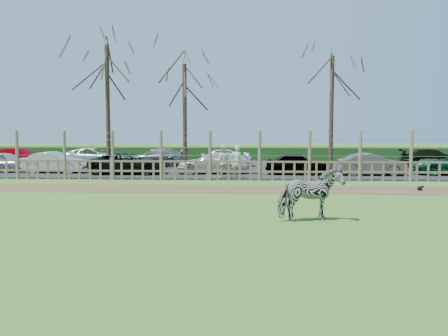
{
  "coord_description": "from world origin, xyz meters",
  "views": [
    {
      "loc": [
        2.04,
        -17.09,
        2.8
      ],
      "look_at": [
        1.0,
        2.5,
        1.1
      ],
      "focal_mm": 40.0,
      "sensor_mm": 36.0,
      "label": 1
    }
  ],
  "objects_px": {
    "crow": "(420,188)",
    "car_4": "(297,164)",
    "tree_right": "(332,85)",
    "car_13": "(433,158)",
    "zebra": "(310,195)",
    "car_3": "(213,163)",
    "car_8": "(94,157)",
    "car_7": "(19,157)",
    "tree_left": "(107,77)",
    "car_2": "(127,163)",
    "car_9": "(156,157)",
    "car_5": "(372,164)",
    "car_10": "(227,157)",
    "visitor_a": "(237,162)",
    "tree_mid": "(185,91)",
    "visitor_b": "(223,161)",
    "car_1": "(55,162)"
  },
  "relations": [
    {
      "from": "crow",
      "to": "zebra",
      "type": "bearing_deg",
      "value": -127.93
    },
    {
      "from": "car_2",
      "to": "car_9",
      "type": "relative_size",
      "value": 1.04
    },
    {
      "from": "tree_right",
      "to": "car_9",
      "type": "height_order",
      "value": "tree_right"
    },
    {
      "from": "car_8",
      "to": "visitor_a",
      "type": "bearing_deg",
      "value": -126.15
    },
    {
      "from": "tree_left",
      "to": "car_2",
      "type": "relative_size",
      "value": 1.82
    },
    {
      "from": "crow",
      "to": "car_13",
      "type": "relative_size",
      "value": 0.07
    },
    {
      "from": "car_8",
      "to": "car_4",
      "type": "bearing_deg",
      "value": -110.97
    },
    {
      "from": "tree_mid",
      "to": "car_8",
      "type": "distance_m",
      "value": 8.37
    },
    {
      "from": "zebra",
      "to": "car_7",
      "type": "bearing_deg",
      "value": 25.71
    },
    {
      "from": "tree_left",
      "to": "car_2",
      "type": "xyz_separation_m",
      "value": [
        1.59,
        -1.84,
        -4.98
      ]
    },
    {
      "from": "tree_right",
      "to": "car_10",
      "type": "xyz_separation_m",
      "value": [
        -6.52,
        2.31,
        -4.6
      ]
    },
    {
      "from": "car_2",
      "to": "car_3",
      "type": "distance_m",
      "value": 4.86
    },
    {
      "from": "visitor_a",
      "to": "car_2",
      "type": "xyz_separation_m",
      "value": [
        -6.26,
        2.08,
        -0.26
      ]
    },
    {
      "from": "car_10",
      "to": "car_4",
      "type": "bearing_deg",
      "value": -144.0
    },
    {
      "from": "tree_right",
      "to": "car_5",
      "type": "xyz_separation_m",
      "value": [
        1.72,
        -3.36,
        -4.6
      ]
    },
    {
      "from": "car_1",
      "to": "car_8",
      "type": "bearing_deg",
      "value": -6.04
    },
    {
      "from": "tree_right",
      "to": "visitor_a",
      "type": "distance_m",
      "value": 8.95
    },
    {
      "from": "car_5",
      "to": "car_9",
      "type": "distance_m",
      "value": 14.01
    },
    {
      "from": "tree_right",
      "to": "car_13",
      "type": "bearing_deg",
      "value": 16.48
    },
    {
      "from": "car_7",
      "to": "car_10",
      "type": "xyz_separation_m",
      "value": [
        14.11,
        0.47,
        0.0
      ]
    },
    {
      "from": "car_8",
      "to": "car_13",
      "type": "xyz_separation_m",
      "value": [
        22.61,
        -0.26,
        0.0
      ]
    },
    {
      "from": "tree_right",
      "to": "car_7",
      "type": "relative_size",
      "value": 2.02
    },
    {
      "from": "crow",
      "to": "car_4",
      "type": "bearing_deg",
      "value": 125.87
    },
    {
      "from": "tree_mid",
      "to": "car_4",
      "type": "distance_m",
      "value": 8.33
    },
    {
      "from": "visitor_b",
      "to": "car_10",
      "type": "bearing_deg",
      "value": -97.46
    },
    {
      "from": "car_4",
      "to": "car_8",
      "type": "xyz_separation_m",
      "value": [
        -13.3,
        5.52,
        0.0
      ]
    },
    {
      "from": "car_8",
      "to": "car_7",
      "type": "bearing_deg",
      "value": 97.02
    },
    {
      "from": "visitor_b",
      "to": "tree_right",
      "type": "bearing_deg",
      "value": -149.8
    },
    {
      "from": "crow",
      "to": "car_9",
      "type": "bearing_deg",
      "value": 139.77
    },
    {
      "from": "tree_mid",
      "to": "car_7",
      "type": "relative_size",
      "value": 1.87
    },
    {
      "from": "car_10",
      "to": "car_13",
      "type": "height_order",
      "value": "same"
    },
    {
      "from": "car_3",
      "to": "car_10",
      "type": "relative_size",
      "value": 1.17
    },
    {
      "from": "zebra",
      "to": "car_3",
      "type": "height_order",
      "value": "zebra"
    },
    {
      "from": "car_2",
      "to": "car_5",
      "type": "bearing_deg",
      "value": -92.39
    },
    {
      "from": "car_5",
      "to": "car_9",
      "type": "height_order",
      "value": "same"
    },
    {
      "from": "tree_right",
      "to": "crow",
      "type": "relative_size",
      "value": 25.93
    },
    {
      "from": "tree_right",
      "to": "crow",
      "type": "height_order",
      "value": "tree_right"
    },
    {
      "from": "tree_left",
      "to": "zebra",
      "type": "relative_size",
      "value": 4.25
    },
    {
      "from": "crow",
      "to": "car_10",
      "type": "bearing_deg",
      "value": 126.45
    },
    {
      "from": "crow",
      "to": "car_2",
      "type": "bearing_deg",
      "value": 156.17
    },
    {
      "from": "tree_left",
      "to": "car_13",
      "type": "distance_m",
      "value": 21.36
    },
    {
      "from": "car_8",
      "to": "crow",
      "type": "bearing_deg",
      "value": -122.04
    },
    {
      "from": "visitor_b",
      "to": "crow",
      "type": "relative_size",
      "value": 6.08
    },
    {
      "from": "car_9",
      "to": "car_13",
      "type": "height_order",
      "value": "same"
    },
    {
      "from": "visitor_a",
      "to": "car_4",
      "type": "height_order",
      "value": "visitor_a"
    },
    {
      "from": "car_9",
      "to": "car_13",
      "type": "relative_size",
      "value": 1.0
    },
    {
      "from": "tree_left",
      "to": "car_2",
      "type": "height_order",
      "value": "tree_left"
    },
    {
      "from": "crow",
      "to": "car_1",
      "type": "xyz_separation_m",
      "value": [
        -18.53,
        6.74,
        0.53
      ]
    },
    {
      "from": "tree_right",
      "to": "car_13",
      "type": "height_order",
      "value": "tree_right"
    },
    {
      "from": "visitor_b",
      "to": "car_13",
      "type": "relative_size",
      "value": 0.42
    }
  ]
}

